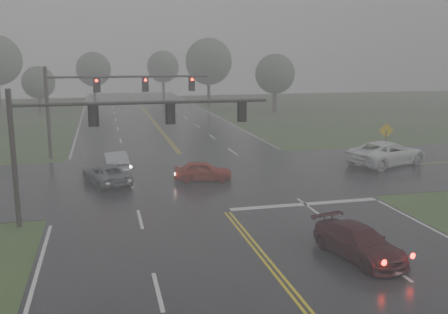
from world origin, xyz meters
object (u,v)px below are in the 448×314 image
object	(u,v)px
car_grey	(107,184)
signal_gantry_near	(98,128)
sedan_red	(203,181)
pickup_white	(386,165)
signal_gantry_far	(99,94)
sedan_maroon	(358,258)
sedan_silver	(115,172)

from	to	relation	value
car_grey	signal_gantry_near	bearing A→B (deg)	68.83
sedan_red	pickup_white	size ratio (longest dim) A/B	0.59
sedan_red	pickup_white	xyz separation A→B (m)	(14.21, 1.39, 0.00)
car_grey	signal_gantry_far	distance (m)	10.42
sedan_maroon	signal_gantry_near	world-z (taller)	signal_gantry_near
sedan_maroon	car_grey	distance (m)	17.51
sedan_maroon	sedan_red	distance (m)	14.33
signal_gantry_near	sedan_red	bearing A→B (deg)	45.47
pickup_white	signal_gantry_far	xyz separation A→B (m)	(-20.57, 8.40, 5.07)
sedan_maroon	sedan_red	xyz separation A→B (m)	(-3.61, 13.87, 0.00)
sedan_red	pickup_white	distance (m)	14.28
sedan_silver	car_grey	xyz separation A→B (m)	(-0.62, -3.37, 0.00)
pickup_white	signal_gantry_far	bearing A→B (deg)	48.20
sedan_maroon	signal_gantry_far	xyz separation A→B (m)	(-9.97, 23.66, 5.07)
sedan_silver	signal_gantry_far	bearing A→B (deg)	-86.78
sedan_maroon	signal_gantry_near	xyz separation A→B (m)	(-10.05, 7.33, 4.63)
sedan_red	signal_gantry_near	bearing A→B (deg)	146.22
signal_gantry_far	car_grey	bearing A→B (deg)	-88.50
sedan_maroon	sedan_red	size ratio (longest dim) A/B	1.18
sedan_maroon	pickup_white	world-z (taller)	pickup_white
signal_gantry_near	sedan_maroon	bearing A→B (deg)	-36.10
sedan_maroon	pickup_white	bearing A→B (deg)	42.68
pickup_white	sedan_silver	bearing A→B (deg)	62.70
sedan_silver	signal_gantry_near	distance (m)	11.61
sedan_silver	pickup_white	world-z (taller)	pickup_white
sedan_silver	signal_gantry_far	xyz separation A→B (m)	(-0.86, 5.73, 5.07)
signal_gantry_far	signal_gantry_near	bearing A→B (deg)	-90.28
sedan_red	sedan_silver	size ratio (longest dim) A/B	0.86
sedan_silver	pickup_white	size ratio (longest dim) A/B	0.69
sedan_red	signal_gantry_near	xyz separation A→B (m)	(-6.44, -6.54, 4.63)
sedan_red	car_grey	size ratio (longest dim) A/B	0.84
car_grey	signal_gantry_far	size ratio (longest dim) A/B	0.35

